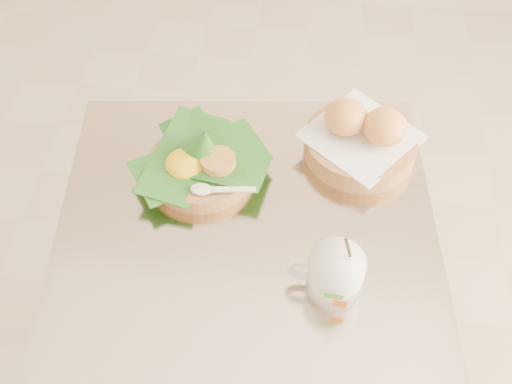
# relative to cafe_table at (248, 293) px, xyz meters

# --- Properties ---
(floor) EXTENTS (3.60, 3.60, 0.00)m
(floor) POSITION_rel_cafe_table_xyz_m (-0.15, 0.05, -0.53)
(floor) COLOR beige
(floor) RESTS_ON ground
(cafe_table) EXTENTS (0.77, 0.77, 0.75)m
(cafe_table) POSITION_rel_cafe_table_xyz_m (0.00, 0.00, 0.00)
(cafe_table) COLOR gray
(cafe_table) RESTS_ON floor
(rice_basket) EXTENTS (0.26, 0.26, 0.13)m
(rice_basket) POSITION_rel_cafe_table_xyz_m (-0.10, 0.13, 0.26)
(rice_basket) COLOR #B47C4D
(rice_basket) RESTS_ON cafe_table
(bread_basket) EXTENTS (0.27, 0.27, 0.12)m
(bread_basket) POSITION_rel_cafe_table_xyz_m (0.20, 0.22, 0.26)
(bread_basket) COLOR #B47C4D
(bread_basket) RESTS_ON cafe_table
(coffee_mug) EXTENTS (0.13, 0.10, 0.16)m
(coffee_mug) POSITION_rel_cafe_table_xyz_m (0.16, -0.10, 0.26)
(coffee_mug) COLOR white
(coffee_mug) RESTS_ON cafe_table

